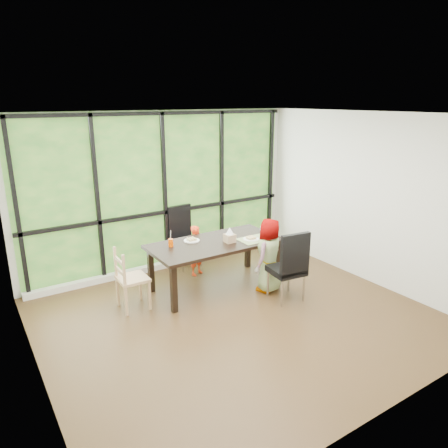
{
  "coord_description": "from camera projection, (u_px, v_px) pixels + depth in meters",
  "views": [
    {
      "loc": [
        -2.92,
        -4.18,
        2.87
      ],
      "look_at": [
        0.36,
        0.9,
        1.05
      ],
      "focal_mm": 33.38,
      "sensor_mm": 36.0,
      "label": 1
    }
  ],
  "objects": [
    {
      "name": "foliage_backdrop",
      "position": [
        164.0,
        192.0,
        7.12
      ],
      "size": [
        4.8,
        0.02,
        2.65
      ],
      "primitive_type": "cube",
      "color": "#21461B",
      "rests_on": "back_wall"
    },
    {
      "name": "orange_cup",
      "position": [
        171.0,
        243.0,
        6.22
      ],
      "size": [
        0.07,
        0.07,
        0.12
      ],
      "primitive_type": "cylinder",
      "color": "#E54C00",
      "rests_on": "dining_table"
    },
    {
      "name": "child_toddler",
      "position": [
        197.0,
        250.0,
        7.0
      ],
      "size": [
        0.37,
        0.31,
        0.86
      ],
      "primitive_type": "imported",
      "rotation": [
        0.0,
        0.0,
        0.38
      ],
      "color": "#FC3D15",
      "rests_on": "ground"
    },
    {
      "name": "crepe_rolls_far",
      "position": [
        192.0,
        239.0,
        6.47
      ],
      "size": [
        0.15,
        0.12,
        0.04
      ],
      "primitive_type": null,
      "color": "tan",
      "rests_on": "plate_far"
    },
    {
      "name": "white_mug",
      "position": [
        262.0,
        229.0,
        6.96
      ],
      "size": [
        0.08,
        0.08,
        0.08
      ],
      "primitive_type": "cylinder",
      "color": "white",
      "rests_on": "dining_table"
    },
    {
      "name": "plate_far",
      "position": [
        192.0,
        241.0,
        6.47
      ],
      "size": [
        0.25,
        0.25,
        0.02
      ],
      "primitive_type": "cylinder",
      "color": "white",
      "rests_on": "dining_table"
    },
    {
      "name": "straw_white",
      "position": [
        171.0,
        237.0,
        6.2
      ],
      "size": [
        0.01,
        0.04,
        0.2
      ],
      "primitive_type": "cylinder",
      "rotation": [
        0.14,
        0.0,
        0.0
      ],
      "color": "white",
      "rests_on": "orange_cup"
    },
    {
      "name": "chair_interior_leather",
      "position": [
        287.0,
        265.0,
        6.08
      ],
      "size": [
        0.51,
        0.51,
        1.08
      ],
      "primitive_type": "cube",
      "rotation": [
        0.0,
        0.0,
        3.02
      ],
      "color": "black",
      "rests_on": "ground"
    },
    {
      "name": "green_cup",
      "position": [
        269.0,
        234.0,
        6.62
      ],
      "size": [
        0.07,
        0.07,
        0.11
      ],
      "primitive_type": "cylinder",
      "color": "#56B031",
      "rests_on": "dining_table"
    },
    {
      "name": "tissue",
      "position": [
        230.0,
        231.0,
        6.38
      ],
      "size": [
        0.12,
        0.12,
        0.11
      ],
      "primitive_type": "cone",
      "color": "white",
      "rests_on": "tissue_box"
    },
    {
      "name": "plate_near",
      "position": [
        251.0,
        239.0,
        6.54
      ],
      "size": [
        0.25,
        0.25,
        0.02
      ],
      "primitive_type": "cylinder",
      "color": "white",
      "rests_on": "dining_table"
    },
    {
      "name": "chair_end_beech",
      "position": [
        133.0,
        278.0,
        5.85
      ],
      "size": [
        0.41,
        0.43,
        0.9
      ],
      "primitive_type": "cube",
      "rotation": [
        0.0,
        0.0,
        1.55
      ],
      "color": "tan",
      "rests_on": "ground"
    },
    {
      "name": "crepe_rolls_near",
      "position": [
        251.0,
        238.0,
        6.53
      ],
      "size": [
        0.15,
        0.12,
        0.04
      ],
      "primitive_type": null,
      "color": "tan",
      "rests_on": "plate_near"
    },
    {
      "name": "tissue_box",
      "position": [
        230.0,
        238.0,
        6.41
      ],
      "size": [
        0.15,
        0.15,
        0.13
      ],
      "primitive_type": "cube",
      "color": "tan",
      "rests_on": "dining_table"
    },
    {
      "name": "window_sill",
      "position": [
        169.0,
        264.0,
        7.43
      ],
      "size": [
        4.8,
        0.12,
        0.1
      ],
      "primitive_type": "cube",
      "color": "silver",
      "rests_on": "ground"
    },
    {
      "name": "ground",
      "position": [
        237.0,
        317.0,
        5.71
      ],
      "size": [
        5.0,
        5.0,
        0.0
      ],
      "primitive_type": "plane",
      "color": "black",
      "rests_on": "ground"
    },
    {
      "name": "window_mullions",
      "position": [
        165.0,
        192.0,
        7.08
      ],
      "size": [
        4.8,
        0.06,
        2.65
      ],
      "primitive_type": null,
      "color": "black",
      "rests_on": "back_wall"
    },
    {
      "name": "child_older",
      "position": [
        268.0,
        256.0,
        6.35
      ],
      "size": [
        0.66,
        0.55,
        1.16
      ],
      "primitive_type": "imported",
      "rotation": [
        0.0,
        0.0,
        3.52
      ],
      "color": "slate",
      "rests_on": "ground"
    },
    {
      "name": "chair_window_leather",
      "position": [
        186.0,
        237.0,
        7.3
      ],
      "size": [
        0.5,
        0.5,
        1.08
      ],
      "primitive_type": "cube",
      "rotation": [
        0.0,
        0.0,
        0.1
      ],
      "color": "black",
      "rests_on": "ground"
    },
    {
      "name": "dining_table",
      "position": [
        215.0,
        264.0,
        6.54
      ],
      "size": [
        2.06,
        1.03,
        0.75
      ],
      "primitive_type": "cube",
      "rotation": [
        0.0,
        0.0,
        -0.02
      ],
      "color": "black",
      "rests_on": "ground"
    },
    {
      "name": "placemat",
      "position": [
        255.0,
        239.0,
        6.55
      ],
      "size": [
        0.49,
        0.36,
        0.01
      ],
      "primitive_type": "cube",
      "color": "tan",
      "rests_on": "dining_table"
    },
    {
      "name": "back_wall",
      "position": [
        163.0,
        191.0,
        7.13
      ],
      "size": [
        5.0,
        0.0,
        5.0
      ],
      "primitive_type": "plane",
      "rotation": [
        1.57,
        0.0,
        0.0
      ],
      "color": "silver",
      "rests_on": "ground"
    },
    {
      "name": "straw_pink",
      "position": [
        269.0,
        228.0,
        6.6
      ],
      "size": [
        0.01,
        0.04,
        0.2
      ],
      "primitive_type": "cylinder",
      "rotation": [
        0.14,
        0.0,
        0.0
      ],
      "color": "pink",
      "rests_on": "green_cup"
    }
  ]
}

